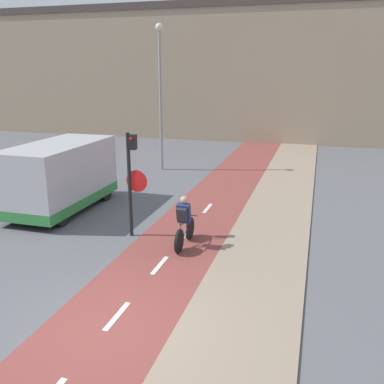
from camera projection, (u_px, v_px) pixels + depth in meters
The scene contains 8 objects.
ground_plane at pixel (106, 330), 8.42m from camera, with size 120.00×120.00×0.00m, color #5B5B60.
bike_lane at pixel (106, 330), 8.42m from camera, with size 2.60×60.00×0.02m.
sidewalk_strip at pixel (230, 352), 7.73m from camera, with size 2.40×60.00×0.05m.
building_row_background at pixel (270, 73), 30.91m from camera, with size 60.00×5.20×9.51m.
traffic_light_pole at pixel (132, 174), 12.69m from camera, with size 0.67×0.25×3.19m.
street_lamp_far at pixel (160, 84), 20.87m from camera, with size 0.36×0.36×7.07m.
cyclist_near at pixel (184, 223), 12.23m from camera, with size 0.46×1.74×1.52m.
van at pixel (61, 178), 15.40m from camera, with size 2.14×4.66×2.44m.
Camera 1 is at (3.72, -6.56, 4.94)m, focal length 40.00 mm.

